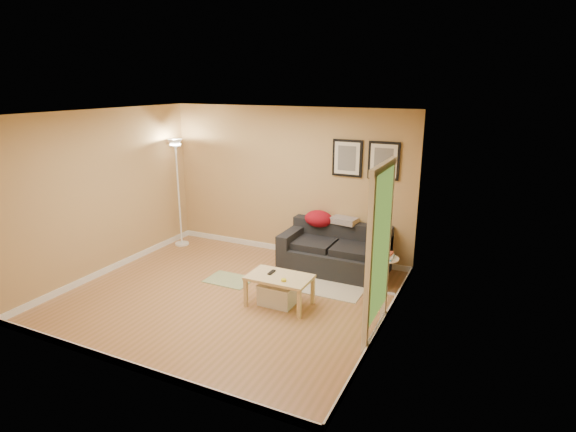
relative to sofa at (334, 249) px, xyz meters
The scene contains 25 objects.
floor 1.90m from the sofa, 124.80° to the right, with size 4.50×4.50×0.00m, color #A87148.
ceiling 2.90m from the sofa, 124.80° to the right, with size 4.50×4.50×0.00m, color white.
wall_back 1.49m from the sofa, 156.15° to the left, with size 4.50×4.50×0.00m, color tan.
wall_front 3.80m from the sofa, 106.76° to the right, with size 4.50×4.50×0.00m, color tan.
wall_left 3.76m from the sofa, 155.21° to the right, with size 4.00×4.00×0.00m, color tan.
wall_right 2.15m from the sofa, 52.20° to the right, with size 4.00×4.00×0.00m, color tan.
baseboard_back 1.20m from the sofa, 156.61° to the left, with size 4.50×0.02×0.10m, color white.
baseboard_front 3.69m from the sofa, 106.81° to the right, with size 4.50×0.02×0.10m, color white.
baseboard_left 3.65m from the sofa, 155.15° to the right, with size 0.02×4.00×0.10m, color white.
baseboard_right 1.96m from the sofa, 52.44° to the right, with size 0.02×4.00×0.10m, color white.
sofa is the anchor object (origin of this frame).
red_throw 0.61m from the sofa, 146.03° to the left, with size 0.48×0.36×0.28m, color maroon, non-canonical shape.
plaid_throw 0.52m from the sofa, 82.05° to the left, with size 0.42×0.26×0.10m, color tan, non-canonical shape.
framed_print_left 1.49m from the sofa, 87.85° to the left, with size 0.50×0.04×0.60m, color black, non-canonical shape.
framed_print_right 1.62m from the sofa, 35.81° to the left, with size 0.50×0.04×0.60m, color black, non-canonical shape.
area_rug 0.69m from the sofa, 84.16° to the right, with size 1.25×0.85×0.01m, color beige.
green_runner 1.76m from the sofa, 141.56° to the right, with size 0.70×0.50×0.01m, color #668C4C.
coffee_table 1.51m from the sofa, 100.06° to the right, with size 0.87×0.53×0.44m, color beige, non-canonical shape.
remote_control 1.49m from the sofa, 106.00° to the right, with size 0.05×0.16×0.02m, color black.
tape_roll 1.61m from the sofa, 94.84° to the right, with size 0.07×0.07×0.03m, color yellow.
storage_bin 1.51m from the sofa, 101.67° to the right, with size 0.49×0.36×0.30m, color white, non-canonical shape.
side_table 1.07m from the sofa, 26.64° to the right, with size 0.36×0.36×0.56m, color white, non-canonical shape.
book_stack 1.10m from the sofa, 26.89° to the right, with size 0.19×0.25×0.08m, color teal, non-canonical shape.
floor_lamp 3.12m from the sofa, behind, with size 0.26×0.26×2.01m, color white, non-canonical shape.
doorway 2.13m from the sofa, 55.92° to the right, with size 0.12×1.01×2.13m, color white, non-canonical shape.
Camera 1 is at (3.41, -5.16, 2.98)m, focal length 28.82 mm.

